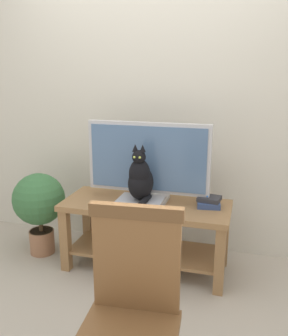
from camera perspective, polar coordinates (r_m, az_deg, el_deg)
The scene contains 9 objects.
ground_plane at distance 2.67m, azimuth -4.49°, elevation -20.36°, with size 12.00×12.00×0.00m, color #ADA393.
back_wall at distance 3.21m, azimuth 1.82°, elevation 12.42°, with size 7.00×0.12×2.80m, color beige.
tv_stand at distance 2.92m, azimuth 0.27°, elevation -8.43°, with size 1.29×0.52×0.55m.
tv at distance 2.82m, azimuth 0.64°, elevation 1.19°, with size 0.95×0.20×0.62m.
media_box at distance 2.80m, azimuth -0.50°, elevation -5.27°, with size 0.34×0.24×0.05m.
cat at distance 2.73m, azimuth -0.56°, elevation -1.68°, with size 0.18×0.32×0.43m.
wooden_chair at distance 1.69m, azimuth -1.95°, elevation -20.45°, with size 0.45×0.45×0.99m.
book_stack at distance 2.82m, azimuth 9.97°, elevation -5.15°, with size 0.18×0.18×0.07m.
potted_plant at distance 3.25m, azimuth -15.83°, elevation -5.29°, with size 0.44×0.44×0.71m.
Camera 1 is at (0.79, -2.03, 1.55)m, focal length 39.59 mm.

